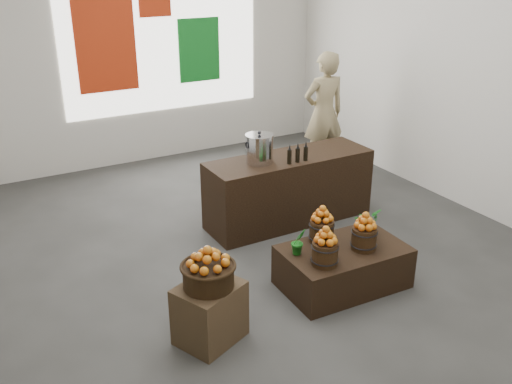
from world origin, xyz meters
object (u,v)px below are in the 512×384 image
crate (210,313)px  shopper (324,113)px  counter (289,189)px  stock_pot_left (259,149)px  wicker_basket (208,276)px  display_table (343,267)px

crate → shopper: 4.46m
counter → stock_pot_left: size_ratio=6.47×
wicker_basket → stock_pot_left: size_ratio=1.34×
counter → display_table: bearing=-102.5°
display_table → shopper: 3.37m
counter → stock_pot_left: stock_pot_left is taller
crate → counter: counter is taller
crate → stock_pot_left: (1.47, 1.70, 0.75)m
counter → stock_pot_left: 0.73m
crate → wicker_basket: bearing=0.0°
wicker_basket → display_table: (1.56, 0.14, -0.43)m
crate → counter: (1.90, 1.70, 0.16)m
crate → wicker_basket: 0.37m
wicker_basket → stock_pot_left: (1.47, 1.70, 0.38)m
wicker_basket → counter: 2.56m
stock_pot_left → crate: bearing=-130.8°
shopper → wicker_basket: bearing=46.6°
crate → stock_pot_left: size_ratio=1.68×
stock_pot_left → shopper: size_ratio=0.18×
display_table → stock_pot_left: stock_pot_left is taller
wicker_basket → display_table: 1.62m
display_table → shopper: (1.73, 2.80, 0.71)m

